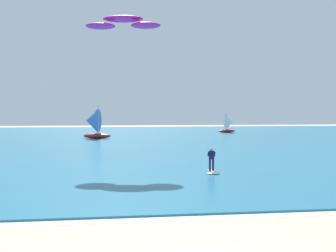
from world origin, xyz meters
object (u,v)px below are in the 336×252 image
sailboat_leading (229,123)px  kitesurfer (212,163)px  sailboat_far_left (93,123)px  kite (123,23)px

sailboat_leading → kitesurfer: bearing=-107.7°
sailboat_far_left → kitesurfer: bearing=-73.5°
kite → kitesurfer: bearing=-43.4°
sailboat_far_left → sailboat_leading: 29.12m
sailboat_far_left → sailboat_leading: (25.63, 13.81, -0.49)m
kite → sailboat_leading: 48.57m
sailboat_far_left → sailboat_leading: size_ratio=1.26×
sailboat_far_left → sailboat_leading: sailboat_far_left is taller
kitesurfer → sailboat_leading: (15.41, 48.22, 1.26)m
kitesurfer → sailboat_leading: sailboat_leading is taller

